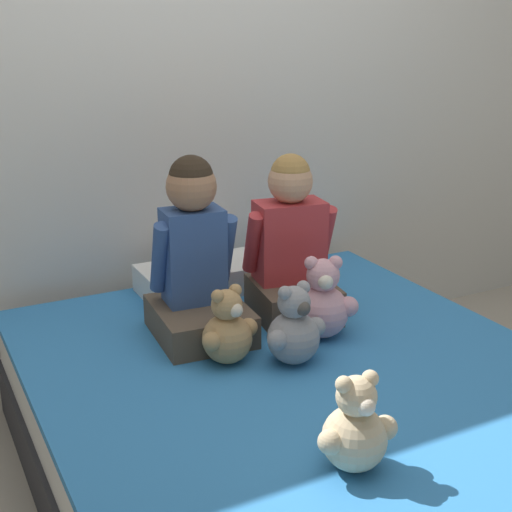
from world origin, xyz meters
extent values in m
plane|color=#B2A899|center=(0.00, 0.00, 0.00)|extent=(14.00, 14.00, 0.00)
cube|color=silver|center=(0.00, 1.06, 1.25)|extent=(8.00, 0.06, 2.50)
cube|color=#2D2D33|center=(0.00, 0.00, 0.11)|extent=(1.64, 1.88, 0.22)
cube|color=white|center=(0.00, 0.00, 0.31)|extent=(1.61, 1.85, 0.18)
cube|color=#337FC6|center=(0.00, 0.00, 0.41)|extent=(1.62, 1.87, 0.03)
cube|color=brown|center=(-0.19, 0.38, 0.48)|extent=(0.33, 0.39, 0.11)
cube|color=#33518E|center=(-0.19, 0.43, 0.71)|extent=(0.21, 0.15, 0.33)
sphere|color=#9E7051|center=(-0.19, 0.43, 0.95)|extent=(0.17, 0.17, 0.17)
sphere|color=#2D2319|center=(-0.19, 0.43, 0.98)|extent=(0.15, 0.15, 0.15)
cylinder|color=#33518E|center=(-0.31, 0.44, 0.71)|extent=(0.07, 0.15, 0.27)
cylinder|color=#33518E|center=(-0.07, 0.42, 0.71)|extent=(0.07, 0.15, 0.27)
cube|color=brown|center=(0.18, 0.38, 0.49)|extent=(0.33, 0.35, 0.13)
cube|color=#B23338|center=(0.19, 0.42, 0.71)|extent=(0.27, 0.18, 0.30)
sphere|color=tan|center=(0.19, 0.42, 0.93)|extent=(0.16, 0.16, 0.16)
sphere|color=#A37A42|center=(0.19, 0.42, 0.96)|extent=(0.14, 0.14, 0.14)
cylinder|color=#B23338|center=(0.05, 0.44, 0.72)|extent=(0.08, 0.14, 0.24)
cylinder|color=#B23338|center=(0.33, 0.40, 0.72)|extent=(0.08, 0.14, 0.24)
sphere|color=tan|center=(-0.19, 0.15, 0.51)|extent=(0.16, 0.16, 0.16)
sphere|color=tan|center=(-0.19, 0.15, 0.63)|extent=(0.10, 0.10, 0.10)
sphere|color=beige|center=(-0.18, 0.11, 0.62)|extent=(0.05, 0.05, 0.05)
sphere|color=tan|center=(-0.23, 0.14, 0.66)|extent=(0.04, 0.04, 0.04)
sphere|color=tan|center=(-0.16, 0.16, 0.66)|extent=(0.04, 0.04, 0.04)
sphere|color=tan|center=(-0.26, 0.12, 0.53)|extent=(0.06, 0.06, 0.06)
sphere|color=tan|center=(-0.12, 0.16, 0.53)|extent=(0.06, 0.06, 0.06)
sphere|color=#DBA3B2|center=(0.18, 0.18, 0.52)|extent=(0.19, 0.19, 0.19)
sphere|color=#DBA3B2|center=(0.18, 0.18, 0.65)|extent=(0.12, 0.12, 0.12)
sphere|color=white|center=(0.16, 0.13, 0.65)|extent=(0.05, 0.05, 0.05)
sphere|color=#DBA3B2|center=(0.14, 0.20, 0.70)|extent=(0.05, 0.05, 0.05)
sphere|color=#DBA3B2|center=(0.22, 0.16, 0.70)|extent=(0.05, 0.05, 0.05)
sphere|color=#DBA3B2|center=(0.09, 0.20, 0.54)|extent=(0.07, 0.07, 0.07)
sphere|color=#DBA3B2|center=(0.26, 0.13, 0.54)|extent=(0.07, 0.07, 0.07)
sphere|color=#939399|center=(-0.01, 0.05, 0.51)|extent=(0.17, 0.17, 0.17)
sphere|color=#939399|center=(-0.01, 0.05, 0.64)|extent=(0.11, 0.11, 0.11)
sphere|color=#4C4742|center=(0.00, 0.01, 0.63)|extent=(0.05, 0.05, 0.05)
sphere|color=#939399|center=(-0.04, 0.05, 0.68)|extent=(0.04, 0.04, 0.04)
sphere|color=#939399|center=(0.03, 0.06, 0.68)|extent=(0.04, 0.04, 0.04)
sphere|color=#939399|center=(-0.08, 0.02, 0.53)|extent=(0.07, 0.07, 0.07)
sphere|color=#939399|center=(0.08, 0.05, 0.53)|extent=(0.07, 0.07, 0.07)
sphere|color=#D1B78E|center=(-0.16, -0.51, 0.51)|extent=(0.16, 0.16, 0.16)
sphere|color=#D1B78E|center=(-0.16, -0.51, 0.63)|extent=(0.10, 0.10, 0.10)
sphere|color=beige|center=(-0.16, -0.55, 0.62)|extent=(0.05, 0.05, 0.05)
sphere|color=#D1B78E|center=(-0.20, -0.51, 0.67)|extent=(0.04, 0.04, 0.04)
sphere|color=#D1B78E|center=(-0.12, -0.51, 0.67)|extent=(0.04, 0.04, 0.04)
sphere|color=#D1B78E|center=(-0.24, -0.52, 0.53)|extent=(0.06, 0.06, 0.06)
sphere|color=#D1B78E|center=(-0.08, -0.53, 0.53)|extent=(0.06, 0.06, 0.06)
cube|color=white|center=(0.00, 0.78, 0.48)|extent=(0.53, 0.27, 0.11)
camera|label=1|loc=(-1.07, -1.74, 1.49)|focal=50.00mm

